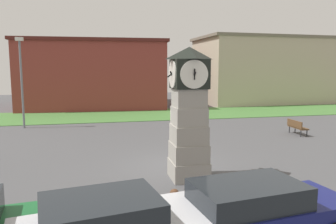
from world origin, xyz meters
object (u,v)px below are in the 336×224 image
Objects in this scene: bollard_mid_row at (220,196)px; bench at (297,126)px; clock_tower at (189,115)px; street_lamp_near_road at (21,76)px; bollard_near_tower at (174,209)px; car_by_building at (256,211)px.

bollard_mid_row reaches higher than bench.
clock_tower is 2.98× the size of bench.
bench is 18.30m from street_lamp_near_road.
bollard_near_tower is 14.32m from bench.
bollard_near_tower is 2.02m from car_by_building.
bollard_mid_row is 0.18× the size of street_lamp_near_road.
bench is (10.18, 10.07, -0.00)m from bollard_near_tower.
bollard_near_tower is 0.22× the size of car_by_building.
bench is at bearing 36.16° from clock_tower.
clock_tower is 1.03× the size of car_by_building.
clock_tower is 11.03m from bench.
clock_tower is 15.00m from street_lamp_near_road.
clock_tower is at bearing 93.81° from car_by_building.
bollard_near_tower reaches higher than bench.
bollard_mid_row is at bearing 101.89° from car_by_building.
bench is (8.78, 6.41, -1.84)m from clock_tower.
street_lamp_near_road is at bearing 160.29° from bench.
bollard_mid_row is 0.23× the size of car_by_building.
bollard_mid_row is (1.40, 0.48, 0.02)m from bollard_near_tower.
street_lamp_near_road is at bearing 117.63° from bollard_mid_row.
clock_tower is 4.62× the size of bollard_near_tower.
car_by_building is at bearing -63.63° from street_lamp_near_road.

